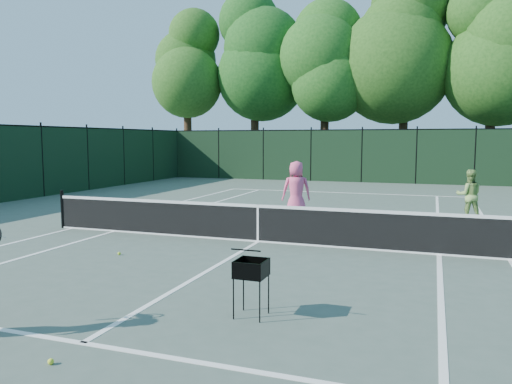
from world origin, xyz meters
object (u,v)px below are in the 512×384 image
(player_green, at_px, (469,195))
(loose_ball_midcourt, at_px, (119,253))
(ball_hopper, at_px, (251,269))
(loose_ball_near_cart, at_px, (51,362))
(player_pink, at_px, (296,190))

(player_green, height_order, loose_ball_midcourt, player_green)
(ball_hopper, bearing_deg, loose_ball_midcourt, 147.69)
(player_green, height_order, loose_ball_near_cart, player_green)
(player_pink, height_order, loose_ball_midcourt, player_pink)
(ball_hopper, relative_size, loose_ball_midcourt, 11.86)
(player_green, distance_m, loose_ball_midcourt, 10.51)
(loose_ball_near_cart, bearing_deg, player_pink, 90.46)
(player_pink, relative_size, ball_hopper, 2.24)
(player_green, bearing_deg, loose_ball_near_cart, 59.63)
(player_pink, bearing_deg, ball_hopper, 80.40)
(loose_ball_near_cart, xyz_separation_m, loose_ball_midcourt, (-2.40, 4.69, 0.00))
(player_pink, bearing_deg, loose_ball_midcourt, 48.22)
(player_pink, xyz_separation_m, player_green, (5.02, 1.55, -0.12))
(ball_hopper, distance_m, loose_ball_midcourt, 4.74)
(ball_hopper, xyz_separation_m, loose_ball_near_cart, (-1.55, -2.16, -0.64))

